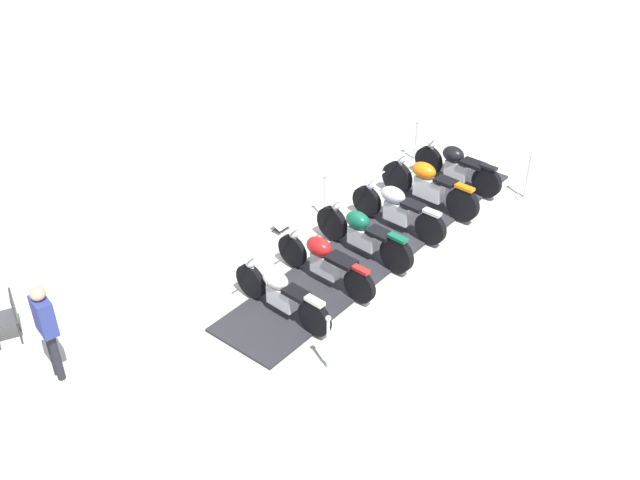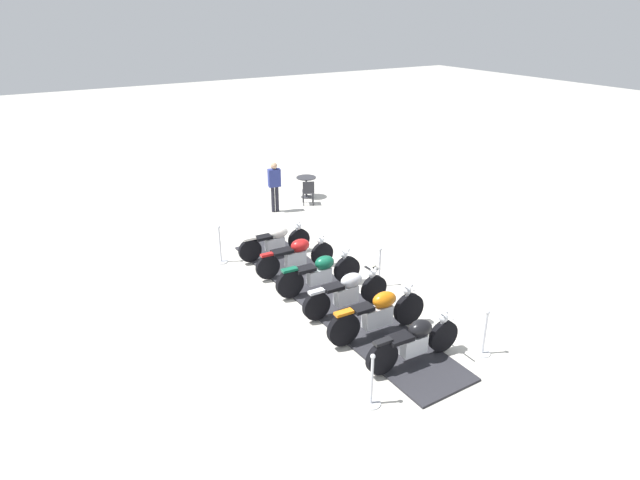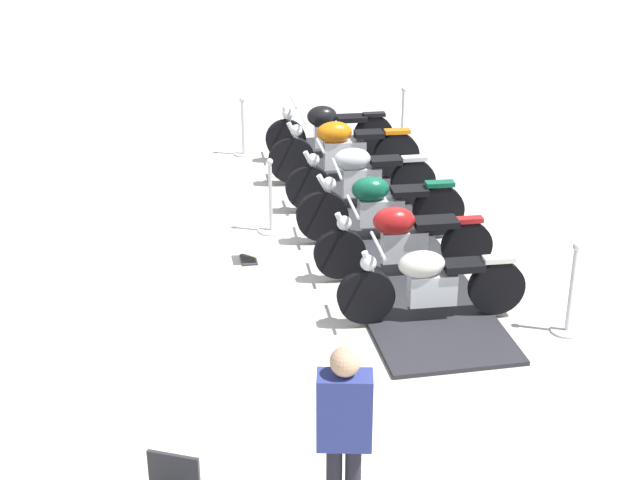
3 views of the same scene
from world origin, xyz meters
The scene contains 14 objects.
ground_plane centered at (0.00, 0.00, 0.00)m, with size 80.00×80.00×0.00m, color beige.
display_platform centered at (0.00, 0.00, 0.03)m, with size 7.90×1.44×0.05m, color #28282D.
motorcycle_black centered at (-0.09, 2.85, 0.52)m, with size 2.15×0.72×0.98m.
motorcycle_copper centered at (-0.07, 1.71, 0.54)m, with size 2.36×0.69×1.05m.
motorcycle_chrome centered at (-0.05, 0.57, 0.52)m, with size 2.19×0.61×0.96m.
motorcycle_forest centered at (-0.02, -0.57, 0.51)m, with size 2.26×0.78×1.01m.
motorcycle_maroon centered at (0.00, -1.71, 0.53)m, with size 2.21×0.73×0.93m.
motorcycle_cream centered at (0.02, -2.85, 0.49)m, with size 2.12×0.70×0.94m.
stanchion_right_front centered at (-1.46, 3.33, 0.33)m, with size 0.31×0.31×1.01m.
stanchion_left_front centered at (1.33, 3.38, 0.31)m, with size 0.35×0.35×1.05m.
stanchion_right_mid centered at (-1.39, -0.03, 0.31)m, with size 0.36×0.36×1.05m.
stanchion_left_rear centered at (1.46, -3.33, 0.32)m, with size 0.35×0.35×1.07m.
info_placard centered at (-1.79, -0.92, 0.07)m, with size 0.25×0.34×0.20m.
bystander_person centered at (-1.57, -6.09, 1.02)m, with size 0.43×0.29×1.70m.
Camera 3 is at (-2.66, -11.46, 4.95)m, focal length 51.22 mm.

